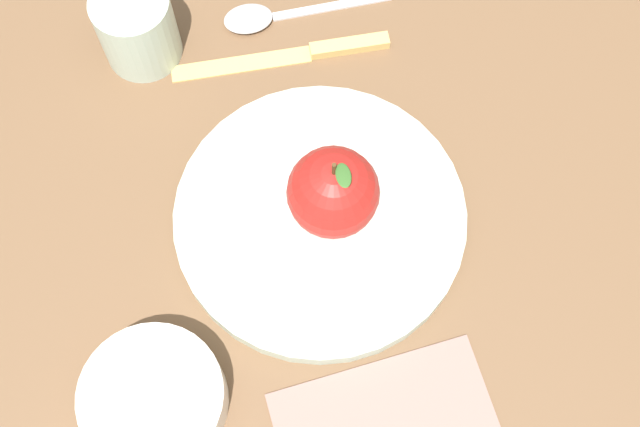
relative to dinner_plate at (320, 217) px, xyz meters
The scene contains 7 objects.
ground_plane 0.02m from the dinner_plate, 114.26° to the left, with size 2.40×2.40×0.00m, color brown.
dinner_plate is the anchor object (origin of this frame).
apple 0.05m from the dinner_plate, 63.47° to the left, with size 0.08×0.08×0.09m.
side_bowl 0.21m from the dinner_plate, 84.74° to the right, with size 0.11×0.11×0.04m.
cup 0.25m from the dinner_plate, behind, with size 0.07×0.07×0.08m.
knife 0.17m from the dinner_plate, 141.03° to the left, with size 0.13×0.18×0.01m.
spoon 0.22m from the dinner_plate, 148.77° to the left, with size 0.11×0.15×0.01m.
Camera 1 is at (0.19, -0.21, 0.67)m, focal length 45.93 mm.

